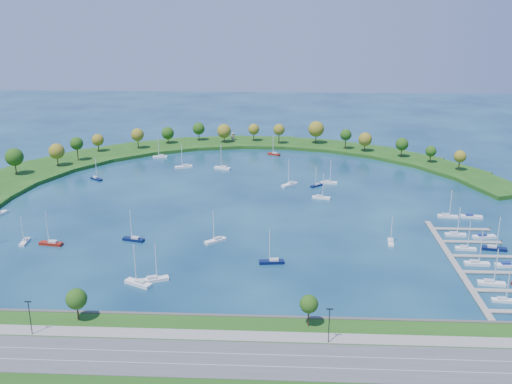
{
  "coord_description": "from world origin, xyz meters",
  "views": [
    {
      "loc": [
        17.29,
        -248.51,
        87.01
      ],
      "look_at": [
        5.0,
        5.0,
        4.0
      ],
      "focal_mm": 40.48,
      "sensor_mm": 36.0,
      "label": 1
    }
  ],
  "objects_px": {
    "docked_boat_6": "(466,248)",
    "harbor_tower": "(233,137)",
    "moored_boat_0": "(223,167)",
    "docked_boat_5": "(508,265)",
    "moored_boat_5": "(96,178)",
    "moored_boat_15": "(155,279)",
    "docked_boat_0": "(504,299)",
    "docked_boat_9": "(484,237)",
    "moored_boat_6": "(391,241)",
    "moored_boat_9": "(134,239)",
    "docked_boat_4": "(477,263)",
    "moored_boat_18": "(138,282)",
    "docked_boat_8": "(455,234)",
    "moored_boat_17": "(51,243)",
    "moored_boat_2": "(160,156)",
    "moored_boat_11": "(25,241)",
    "moored_boat_3": "(216,240)",
    "docked_boat_2": "(491,282)",
    "moored_boat_13": "(274,153)",
    "moored_boat_7": "(272,261)",
    "moored_boat_1": "(184,166)",
    "moored_boat_8": "(317,185)",
    "docked_boat_7": "(494,248)",
    "docked_boat_10": "(447,216)",
    "moored_boat_12": "(329,182)",
    "moored_boat_14": "(321,197)",
    "docked_boat_11": "(471,216)",
    "moored_boat_10": "(290,184)"
  },
  "relations": [
    {
      "from": "harbor_tower",
      "to": "moored_boat_6",
      "type": "distance_m",
      "value": 179.14
    },
    {
      "from": "moored_boat_0",
      "to": "docked_boat_10",
      "type": "relative_size",
      "value": 1.1
    },
    {
      "from": "docked_boat_8",
      "to": "docked_boat_11",
      "type": "bearing_deg",
      "value": 60.01
    },
    {
      "from": "moored_boat_11",
      "to": "moored_boat_14",
      "type": "xyz_separation_m",
      "value": [
        116.23,
        58.32,
        0.04
      ]
    },
    {
      "from": "docked_boat_5",
      "to": "moored_boat_18",
      "type": "bearing_deg",
      "value": -174.43
    },
    {
      "from": "moored_boat_12",
      "to": "docked_boat_4",
      "type": "relative_size",
      "value": 0.98
    },
    {
      "from": "docked_boat_6",
      "to": "moored_boat_12",
      "type": "bearing_deg",
      "value": 127.05
    },
    {
      "from": "moored_boat_13",
      "to": "moored_boat_12",
      "type": "bearing_deg",
      "value": 147.66
    },
    {
      "from": "moored_boat_2",
      "to": "moored_boat_15",
      "type": "relative_size",
      "value": 0.93
    },
    {
      "from": "moored_boat_2",
      "to": "docked_boat_9",
      "type": "bearing_deg",
      "value": 132.91
    },
    {
      "from": "moored_boat_11",
      "to": "moored_boat_17",
      "type": "relative_size",
      "value": 0.82
    },
    {
      "from": "moored_boat_0",
      "to": "docked_boat_9",
      "type": "relative_size",
      "value": 1.47
    },
    {
      "from": "moored_boat_6",
      "to": "moored_boat_9",
      "type": "height_order",
      "value": "moored_boat_9"
    },
    {
      "from": "docked_boat_4",
      "to": "moored_boat_5",
      "type": "bearing_deg",
      "value": 152.16
    },
    {
      "from": "moored_boat_7",
      "to": "moored_boat_12",
      "type": "bearing_deg",
      "value": -112.01
    },
    {
      "from": "docked_boat_6",
      "to": "harbor_tower",
      "type": "bearing_deg",
      "value": 129.06
    },
    {
      "from": "harbor_tower",
      "to": "docked_boat_9",
      "type": "distance_m",
      "value": 191.71
    },
    {
      "from": "moored_boat_0",
      "to": "docked_boat_5",
      "type": "height_order",
      "value": "moored_boat_0"
    },
    {
      "from": "moored_boat_2",
      "to": "moored_boat_11",
      "type": "distance_m",
      "value": 132.38
    },
    {
      "from": "moored_boat_0",
      "to": "moored_boat_14",
      "type": "bearing_deg",
      "value": 157.22
    },
    {
      "from": "moored_boat_6",
      "to": "moored_boat_10",
      "type": "xyz_separation_m",
      "value": [
        -38.02,
        71.59,
        0.09
      ]
    },
    {
      "from": "moored_boat_8",
      "to": "docked_boat_7",
      "type": "height_order",
      "value": "docked_boat_7"
    },
    {
      "from": "moored_boat_12",
      "to": "docked_boat_5",
      "type": "height_order",
      "value": "moored_boat_12"
    },
    {
      "from": "harbor_tower",
      "to": "docked_boat_2",
      "type": "bearing_deg",
      "value": -62.67
    },
    {
      "from": "moored_boat_13",
      "to": "docked_boat_6",
      "type": "height_order",
      "value": "moored_boat_13"
    },
    {
      "from": "moored_boat_14",
      "to": "docked_boat_2",
      "type": "bearing_deg",
      "value": -48.87
    },
    {
      "from": "harbor_tower",
      "to": "docked_boat_4",
      "type": "xyz_separation_m",
      "value": [
        101.1,
        -180.66,
        -3.49
      ]
    },
    {
      "from": "moored_boat_5",
      "to": "moored_boat_18",
      "type": "relative_size",
      "value": 0.82
    },
    {
      "from": "moored_boat_3",
      "to": "docked_boat_2",
      "type": "xyz_separation_m",
      "value": [
        93.59,
        -30.97,
        -0.0
      ]
    },
    {
      "from": "docked_boat_6",
      "to": "docked_boat_8",
      "type": "bearing_deg",
      "value": 97.99
    },
    {
      "from": "moored_boat_17",
      "to": "docked_boat_0",
      "type": "xyz_separation_m",
      "value": [
        155.6,
        -36.43,
        -0.07
      ]
    },
    {
      "from": "moored_boat_7",
      "to": "docked_boat_2",
      "type": "xyz_separation_m",
      "value": [
        71.6,
        -12.9,
        -0.01
      ]
    },
    {
      "from": "harbor_tower",
      "to": "moored_boat_5",
      "type": "bearing_deg",
      "value": -126.65
    },
    {
      "from": "moored_boat_17",
      "to": "docked_boat_4",
      "type": "relative_size",
      "value": 1.04
    },
    {
      "from": "moored_boat_3",
      "to": "moored_boat_6",
      "type": "height_order",
      "value": "moored_boat_3"
    },
    {
      "from": "moored_boat_9",
      "to": "docked_boat_2",
      "type": "relative_size",
      "value": 0.98
    },
    {
      "from": "moored_boat_1",
      "to": "docked_boat_8",
      "type": "relative_size",
      "value": 1.18
    },
    {
      "from": "moored_boat_14",
      "to": "docked_boat_9",
      "type": "height_order",
      "value": "moored_boat_14"
    },
    {
      "from": "docked_boat_8",
      "to": "moored_boat_9",
      "type": "bearing_deg",
      "value": -174.19
    },
    {
      "from": "moored_boat_15",
      "to": "docked_boat_9",
      "type": "bearing_deg",
      "value": -1.83
    },
    {
      "from": "docked_boat_7",
      "to": "moored_boat_17",
      "type": "bearing_deg",
      "value": -169.28
    },
    {
      "from": "moored_boat_3",
      "to": "docked_boat_2",
      "type": "relative_size",
      "value": 1.01
    },
    {
      "from": "docked_boat_8",
      "to": "moored_boat_1",
      "type": "bearing_deg",
      "value": 143.78
    },
    {
      "from": "moored_boat_9",
      "to": "moored_boat_7",
      "type": "bearing_deg",
      "value": 176.23
    },
    {
      "from": "moored_boat_3",
      "to": "moored_boat_9",
      "type": "relative_size",
      "value": 1.03
    },
    {
      "from": "moored_boat_2",
      "to": "moored_boat_18",
      "type": "xyz_separation_m",
      "value": [
        26.65,
        -162.09,
        0.06
      ]
    },
    {
      "from": "moored_boat_6",
      "to": "docked_boat_4",
      "type": "relative_size",
      "value": 0.84
    },
    {
      "from": "moored_boat_15",
      "to": "docked_boat_0",
      "type": "bearing_deg",
      "value": -25.72
    },
    {
      "from": "docked_boat_11",
      "to": "moored_boat_9",
      "type": "bearing_deg",
      "value": -161.19
    },
    {
      "from": "moored_boat_7",
      "to": "moored_boat_1",
      "type": "bearing_deg",
      "value": -73.41
    }
  ]
}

